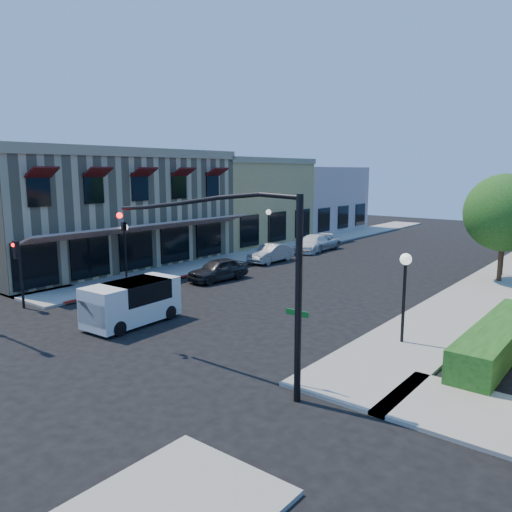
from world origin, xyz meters
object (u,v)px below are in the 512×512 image
Objects in this scene: lamppost_right_near at (405,275)px; secondary_signal at (18,262)px; street_tree_a at (504,213)px; white_van at (131,300)px; signal_mast_arm at (240,255)px; parked_car_a at (218,270)px; lamppost_right_far at (505,234)px; parked_car_c at (312,243)px; street_name_sign at (297,335)px; parked_car_b at (271,253)px; lamppost_left_near at (125,238)px; parked_car_d at (319,243)px; lamppost_left_far at (268,220)px.

secondary_signal is at bearing -158.22° from lamppost_right_near.
street_tree_a reaches higher than white_van.
signal_mast_arm reaches higher than secondary_signal.
signal_mast_arm reaches higher than parked_car_a.
lamppost_right_far is at bearing 90.00° from lamppost_right_near.
parked_car_a reaches higher than parked_car_c.
street_tree_a is at bearing 88.77° from lamppost_right_near.
parked_car_b is (-13.51, 16.80, -1.03)m from street_name_sign.
parked_car_a is at bearing -137.94° from lamppost_right_far.
lamppost_left_near is 0.89× the size of parked_car_a.
signal_mast_arm is 26.64m from parked_car_c.
lamppost_left_near reaches higher than street_name_sign.
signal_mast_arm is at bearing -98.17° from street_tree_a.
signal_mast_arm is 1.71× the size of parked_car_c.
lamppost_left_near is at bearing -94.93° from parked_car_d.
lamppost_left_far is at bearing 128.94° from street_name_sign.
parked_car_d is (0.00, 1.00, -0.08)m from parked_car_c.
lamppost_right_far is 15.48m from parked_car_b.
signal_mast_arm is at bearing -69.18° from parked_car_c.
lamppost_left_far is (-17.30, 0.00, -1.46)m from street_tree_a.
signal_mast_arm is at bearing -96.70° from lamppost_right_far.
street_name_sign is 21.58m from parked_car_b.
lamppost_left_near is at bearing 155.63° from signal_mast_arm.
lamppost_right_near is at bearing 21.78° from secondary_signal.
lamppost_left_far reaches higher than parked_car_a.
lamppost_right_far is (1.00, 21.80, 1.04)m from street_name_sign.
street_name_sign is at bearing -5.96° from white_van.
street_tree_a is 2.59× the size of street_name_sign.
signal_mast_arm reaches higher than parked_car_c.
street_tree_a reaches higher than parked_car_c.
lamppost_left_near is (-0.50, 6.59, 0.42)m from secondary_signal.
lamppost_left_far is 0.89× the size of parked_car_b.
street_tree_a is 15.70m from parked_car_c.
street_name_sign is 17.05m from lamppost_left_near.
lamppost_left_far is 22.02m from lamppost_right_near.
street_tree_a is 15.93m from parked_car_d.
parked_car_c is at bearing 92.37° from parked_car_b.
street_tree_a reaches higher than lamppost_right_far.
lamppost_left_near is 0.89× the size of parked_car_b.
street_tree_a reaches higher than parked_car_b.
signal_mast_arm is 2.24× the size of lamppost_right_near.
secondary_signal is 0.77× the size of white_van.
white_van is at bearing -35.71° from lamppost_left_near.
street_name_sign reaches higher than parked_car_a.
signal_mast_arm is 15.35m from parked_car_a.
signal_mast_arm reaches higher than lamppost_left_near.
street_tree_a is at bearing 38.98° from lamppost_left_near.
lamppost_right_near reaches higher than secondary_signal.
white_van is 22.28m from parked_car_c.
parked_car_c is (-14.70, 17.00, -2.06)m from lamppost_right_near.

